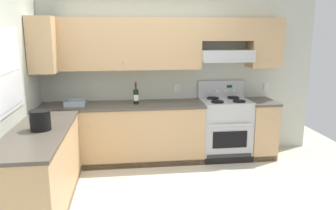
{
  "coord_description": "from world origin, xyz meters",
  "views": [
    {
      "loc": [
        -0.26,
        -3.72,
        1.98
      ],
      "look_at": [
        0.29,
        0.7,
        1.0
      ],
      "focal_mm": 35.83,
      "sensor_mm": 36.0,
      "label": 1
    }
  ],
  "objects": [
    {
      "name": "stove",
      "position": [
        1.27,
        1.25,
        0.48
      ],
      "size": [
        0.76,
        0.62,
        1.2
      ],
      "color": "#B7BABC",
      "rests_on": "ground_plane"
    },
    {
      "name": "bucket",
      "position": [
        -1.21,
        -0.0,
        1.03
      ],
      "size": [
        0.24,
        0.24,
        0.23
      ],
      "color": "black",
      "rests_on": "counter_left_run"
    },
    {
      "name": "wall_back",
      "position": [
        0.39,
        1.53,
        1.48
      ],
      "size": [
        4.68,
        0.57,
        2.55
      ],
      "color": "beige",
      "rests_on": "ground_plane"
    },
    {
      "name": "wall_left",
      "position": [
        -1.59,
        0.23,
        1.34
      ],
      "size": [
        0.47,
        4.0,
        2.55
      ],
      "color": "beige",
      "rests_on": "ground_plane"
    },
    {
      "name": "counter_back_run",
      "position": [
        -0.01,
        1.24,
        0.45
      ],
      "size": [
        3.6,
        0.65,
        0.91
      ],
      "color": "tan",
      "rests_on": "ground_plane"
    },
    {
      "name": "wine_bottle",
      "position": [
        -0.12,
        1.24,
        1.04
      ],
      "size": [
        0.08,
        0.08,
        0.33
      ],
      "color": "black",
      "rests_on": "counter_back_run"
    },
    {
      "name": "counter_left_run",
      "position": [
        -1.24,
        -0.0,
        0.45
      ],
      "size": [
        0.63,
        1.91,
        0.91
      ],
      "color": "tan",
      "rests_on": "ground_plane"
    },
    {
      "name": "bowl",
      "position": [
        -1.02,
        1.26,
        0.94
      ],
      "size": [
        0.29,
        0.28,
        0.08
      ],
      "color": "#9EADB7",
      "rests_on": "counter_back_run"
    },
    {
      "name": "ground_plane",
      "position": [
        0.0,
        0.0,
        0.0
      ],
      "size": [
        7.04,
        7.04,
        0.0
      ],
      "primitive_type": "plane",
      "color": "beige"
    }
  ]
}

